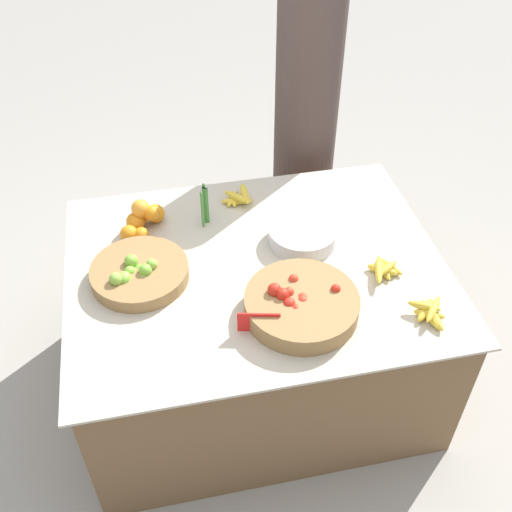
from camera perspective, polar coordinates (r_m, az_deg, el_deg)
name	(u,v)px	position (r m, az deg, el deg)	size (l,w,h in m)	color
ground_plane	(256,372)	(2.93, 0.00, -11.00)	(12.00, 12.00, 0.00)	#A39E93
market_table	(256,323)	(2.65, 0.00, -6.43)	(1.51, 1.19, 0.70)	brown
lime_bowl	(139,273)	(2.37, -11.08, -1.58)	(0.38, 0.38, 0.10)	olive
tomato_basket	(301,304)	(2.20, 4.31, -4.62)	(0.42, 0.42, 0.11)	olive
orange_pile	(141,220)	(2.59, -10.88, 3.38)	(0.20, 0.20, 0.14)	orange
metal_bowl	(303,235)	(2.50, 4.46, 2.02)	(0.29, 0.29, 0.07)	silver
price_sign	(259,322)	(2.13, 0.27, -6.33)	(0.15, 0.04, 0.09)	red
veg_bundle	(205,205)	(2.57, -4.89, 4.83)	(0.04, 0.07, 0.18)	#4C8E42
banana_bunch_front_center	(429,312)	(2.28, 16.17, -5.16)	(0.14, 0.17, 0.05)	gold
banana_bunch_front_left	(238,198)	(2.71, -1.72, 5.59)	(0.14, 0.15, 0.06)	gold
banana_bunch_middle_left	(384,269)	(2.41, 12.07, -1.20)	(0.14, 0.17, 0.05)	gold
vendor_person	(305,129)	(3.13, 4.71, 11.94)	(0.32, 0.32, 1.66)	#473833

